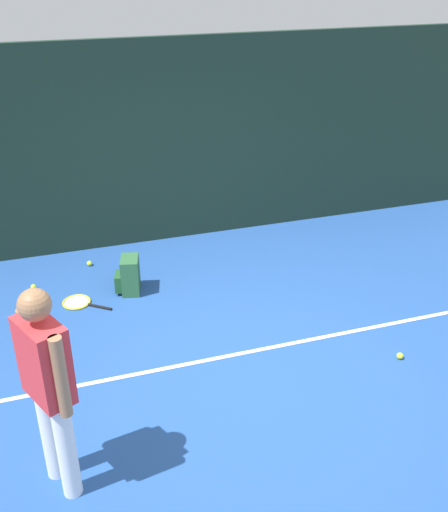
% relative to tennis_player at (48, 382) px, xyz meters
% --- Properties ---
extents(ground_plane, '(12.00, 12.00, 0.00)m').
position_rel_tennis_player_xyz_m(ground_plane, '(1.70, 0.94, -0.97)').
color(ground_plane, '#234C93').
extents(back_fence, '(10.00, 0.10, 2.65)m').
position_rel_tennis_player_xyz_m(back_fence, '(1.70, 3.94, 0.36)').
color(back_fence, '#192D23').
rests_on(back_fence, ground).
extents(court_line, '(9.00, 0.05, 0.00)m').
position_rel_tennis_player_xyz_m(court_line, '(1.70, 1.10, -0.96)').
color(court_line, white).
rests_on(court_line, ground).
extents(tennis_player, '(0.37, 0.49, 1.70)m').
position_rel_tennis_player_xyz_m(tennis_player, '(0.00, 0.00, 0.00)').
color(tennis_player, white).
rests_on(tennis_player, ground).
extents(tennis_racket, '(0.59, 0.51, 0.03)m').
position_rel_tennis_player_xyz_m(tennis_racket, '(0.35, 2.55, -0.95)').
color(tennis_racket, black).
rests_on(tennis_racket, ground).
extents(backpack, '(0.33, 0.34, 0.44)m').
position_rel_tennis_player_xyz_m(backpack, '(0.96, 2.63, -0.76)').
color(backpack, '#2D6038').
rests_on(backpack, ground).
extents(tennis_ball_near_player, '(0.07, 0.07, 0.07)m').
position_rel_tennis_player_xyz_m(tennis_ball_near_player, '(-0.12, 3.03, -0.93)').
color(tennis_ball_near_player, '#CCE033').
rests_on(tennis_ball_near_player, ground).
extents(tennis_ball_by_fence, '(0.07, 0.07, 0.07)m').
position_rel_tennis_player_xyz_m(tennis_ball_by_fence, '(0.57, 3.42, -0.93)').
color(tennis_ball_by_fence, '#CCE033').
rests_on(tennis_ball_by_fence, ground).
extents(tennis_ball_mid_court, '(0.07, 0.07, 0.07)m').
position_rel_tennis_player_xyz_m(tennis_ball_mid_court, '(3.26, 0.55, -0.93)').
color(tennis_ball_mid_court, '#CCE033').
rests_on(tennis_ball_mid_court, ground).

